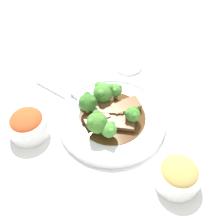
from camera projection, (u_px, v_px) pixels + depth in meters
ground_plane at (112, 121)px, 0.65m from camera, size 4.00×4.00×0.00m
main_plate at (112, 118)px, 0.64m from camera, size 0.26×0.26×0.02m
beef_strip_0 at (97, 119)px, 0.62m from camera, size 0.06×0.06×0.01m
beef_strip_1 at (126, 106)px, 0.64m from camera, size 0.07×0.08×0.02m
beef_strip_2 at (110, 109)px, 0.64m from camera, size 0.07×0.06×0.01m
beef_strip_3 at (120, 122)px, 0.61m from camera, size 0.08×0.06×0.01m
broccoli_floret_0 at (88, 102)px, 0.61m from camera, size 0.04×0.04×0.05m
broccoli_floret_1 at (116, 90)px, 0.65m from camera, size 0.03×0.03×0.05m
broccoli_floret_2 at (109, 129)px, 0.57m from camera, size 0.04×0.04×0.04m
broccoli_floret_3 at (97, 122)px, 0.58m from camera, size 0.05×0.05×0.06m
broccoli_floret_4 at (103, 92)px, 0.64m from camera, size 0.05×0.05×0.05m
broccoli_floret_5 at (133, 114)px, 0.61m from camera, size 0.04×0.04×0.04m
serving_spoon at (85, 100)px, 0.66m from camera, size 0.23×0.06×0.01m
side_bowl_kimchi at (28, 124)px, 0.60m from camera, size 0.09×0.09×0.06m
side_bowl_appetizer at (178, 174)px, 0.52m from camera, size 0.09×0.09×0.06m
sauce_dish at (129, 65)px, 0.77m from camera, size 0.08×0.08×0.01m
paper_napkin at (187, 94)px, 0.70m from camera, size 0.12×0.10×0.01m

